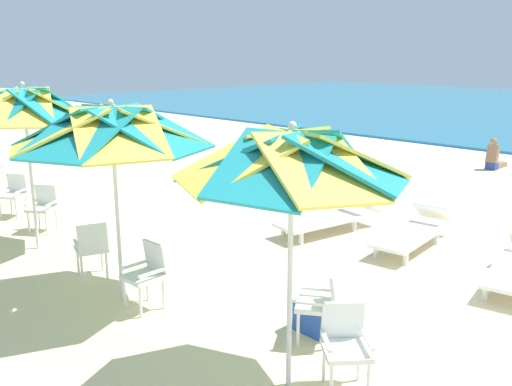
# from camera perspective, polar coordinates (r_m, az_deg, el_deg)

# --- Properties ---
(ground_plane) EXTENTS (80.00, 80.00, 0.00)m
(ground_plane) POSITION_cam_1_polar(r_m,az_deg,el_deg) (7.99, 22.37, -10.73)
(ground_plane) COLOR beige
(beach_umbrella_0) EXTENTS (2.19, 2.19, 2.63)m
(beach_umbrella_0) POSITION_cam_1_polar(r_m,az_deg,el_deg) (5.02, 3.69, 3.44)
(beach_umbrella_0) COLOR silver
(beach_umbrella_0) RESTS_ON ground
(plastic_chair_0) EXTENTS (0.63, 0.63, 0.87)m
(plastic_chair_0) POSITION_cam_1_polar(r_m,az_deg,el_deg) (5.64, 9.10, -14.80)
(plastic_chair_0) COLOR white
(plastic_chair_0) RESTS_ON ground
(plastic_chair_1) EXTENTS (0.63, 0.62, 0.87)m
(plastic_chair_1) POSITION_cam_1_polar(r_m,az_deg,el_deg) (6.44, 6.77, -10.92)
(plastic_chair_1) COLOR white
(plastic_chair_1) RESTS_ON ground
(beach_umbrella_1) EXTENTS (2.59, 2.59, 2.67)m
(beach_umbrella_1) POSITION_cam_1_polar(r_m,az_deg,el_deg) (7.23, -14.53, 6.39)
(beach_umbrella_1) COLOR silver
(beach_umbrella_1) RESTS_ON ground
(plastic_chair_2) EXTENTS (0.58, 0.56, 0.87)m
(plastic_chair_2) POSITION_cam_1_polar(r_m,az_deg,el_deg) (8.45, -16.47, -5.27)
(plastic_chair_2) COLOR white
(plastic_chair_2) RESTS_ON ground
(plastic_chair_3) EXTENTS (0.45, 0.48, 0.87)m
(plastic_chair_3) POSITION_cam_1_polar(r_m,az_deg,el_deg) (7.34, -11.06, -7.89)
(plastic_chair_3) COLOR white
(plastic_chair_3) RESTS_ON ground
(beach_umbrella_2) EXTENTS (2.09, 2.09, 2.79)m
(beach_umbrella_2) POSITION_cam_1_polar(r_m,az_deg,el_deg) (9.75, -22.63, 8.09)
(beach_umbrella_2) COLOR silver
(beach_umbrella_2) RESTS_ON ground
(plastic_chair_4) EXTENTS (0.62, 0.63, 0.87)m
(plastic_chair_4) POSITION_cam_1_polar(r_m,az_deg,el_deg) (11.05, -20.95, -1.14)
(plastic_chair_4) COLOR white
(plastic_chair_4) RESTS_ON ground
(plastic_chair_6) EXTENTS (0.62, 0.63, 0.87)m
(plastic_chair_6) POSITION_cam_1_polar(r_m,az_deg,el_deg) (12.30, -23.52, 0.08)
(plastic_chair_6) COLOR white
(plastic_chair_6) RESTS_ON ground
(sun_lounger_2) EXTENTS (0.87, 2.20, 0.62)m
(sun_lounger_2) POSITION_cam_1_polar(r_m,az_deg,el_deg) (9.84, 15.80, -3.84)
(sun_lounger_2) COLOR white
(sun_lounger_2) RESTS_ON ground
(sun_lounger_3) EXTENTS (0.98, 2.22, 0.62)m
(sun_lounger_3) POSITION_cam_1_polar(r_m,az_deg,el_deg) (10.37, 7.39, -2.51)
(sun_lounger_3) COLOR white
(sun_lounger_3) RESTS_ON ground
(cooler_box) EXTENTS (0.50, 0.34, 0.40)m
(cooler_box) POSITION_cam_1_polar(r_m,az_deg,el_deg) (6.76, 6.21, -12.42)
(cooler_box) COLOR blue
(cooler_box) RESTS_ON ground
(beachgoer_seated) EXTENTS (0.30, 0.93, 0.92)m
(beachgoer_seated) POSITION_cam_1_polar(r_m,az_deg,el_deg) (17.48, 23.22, 3.23)
(beachgoer_seated) COLOR #2D4CA5
(beachgoer_seated) RESTS_ON ground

